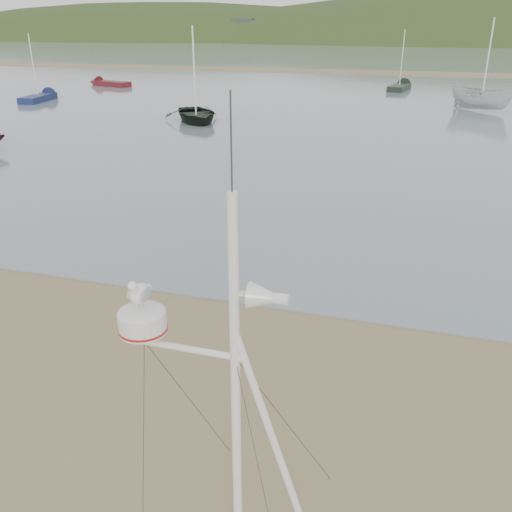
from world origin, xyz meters
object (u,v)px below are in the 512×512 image
(boat_dark, at_px, (195,82))
(boat_white, at_px, (485,76))
(sailboat_blue_near, at_px, (46,96))
(sailboat_dark_mid, at_px, (402,86))
(dinghy_red_far, at_px, (104,83))
(mast_rig, at_px, (230,448))

(boat_dark, height_order, boat_white, boat_dark)
(boat_white, relative_size, sailboat_blue_near, 0.84)
(boat_dark, distance_m, sailboat_dark_mid, 27.17)
(boat_white, bearing_deg, boat_dark, 151.99)
(sailboat_dark_mid, bearing_deg, dinghy_red_far, -168.65)
(sailboat_blue_near, bearing_deg, boat_dark, -22.77)
(boat_dark, xyz_separation_m, dinghy_red_far, (-18.15, 18.41, -2.22))
(dinghy_red_far, bearing_deg, boat_white, -12.22)
(boat_white, xyz_separation_m, dinghy_red_far, (-36.17, 7.83, -2.17))
(mast_rig, distance_m, boat_white, 39.47)
(mast_rig, distance_m, dinghy_red_far, 56.01)
(boat_dark, xyz_separation_m, sailboat_blue_near, (-16.74, 7.03, -2.21))
(boat_dark, distance_m, dinghy_red_far, 25.94)
(mast_rig, bearing_deg, dinghy_red_far, 123.14)
(boat_white, bearing_deg, sailboat_dark_mid, 56.01)
(boat_dark, bearing_deg, dinghy_red_far, 99.49)
(boat_white, distance_m, sailboat_blue_near, 35.01)
(mast_rig, height_order, boat_white, mast_rig)
(boat_dark, relative_size, sailboat_blue_near, 0.86)
(boat_dark, bearing_deg, sailboat_dark_mid, 29.20)
(boat_white, bearing_deg, mast_rig, -156.51)
(sailboat_blue_near, bearing_deg, dinghy_red_far, 97.04)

